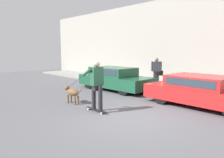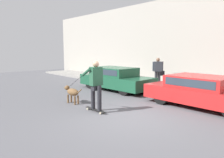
{
  "view_description": "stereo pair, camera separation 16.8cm",
  "coord_description": "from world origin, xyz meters",
  "px_view_note": "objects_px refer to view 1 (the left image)",
  "views": [
    {
      "loc": [
        4.57,
        -5.1,
        2.13
      ],
      "look_at": [
        -2.06,
        0.98,
        0.95
      ],
      "focal_mm": 35.0,
      "sensor_mm": 36.0,
      "label": 1
    },
    {
      "loc": [
        4.68,
        -4.98,
        2.13
      ],
      "look_at": [
        -2.06,
        0.98,
        0.95
      ],
      "focal_mm": 35.0,
      "sensor_mm": 36.0,
      "label": 2
    }
  ],
  "objects_px": {
    "parked_car_1": "(202,91)",
    "pedestrian_with_bag": "(157,70)",
    "dog": "(72,92)",
    "skateboarder": "(97,83)",
    "parked_car_0": "(115,79)"
  },
  "relations": [
    {
      "from": "dog",
      "to": "skateboarder",
      "type": "bearing_deg",
      "value": 173.27
    },
    {
      "from": "parked_car_1",
      "to": "dog",
      "type": "bearing_deg",
      "value": -138.32
    },
    {
      "from": "skateboarder",
      "to": "parked_car_0",
      "type": "bearing_deg",
      "value": -52.28
    },
    {
      "from": "parked_car_0",
      "to": "pedestrian_with_bag",
      "type": "xyz_separation_m",
      "value": [
        0.92,
        2.53,
        0.37
      ]
    },
    {
      "from": "parked_car_0",
      "to": "pedestrian_with_bag",
      "type": "distance_m",
      "value": 2.72
    },
    {
      "from": "parked_car_0",
      "to": "skateboarder",
      "type": "bearing_deg",
      "value": -53.0
    },
    {
      "from": "parked_car_0",
      "to": "dog",
      "type": "xyz_separation_m",
      "value": [
        1.11,
        -3.38,
        -0.16
      ]
    },
    {
      "from": "parked_car_1",
      "to": "dog",
      "type": "xyz_separation_m",
      "value": [
        -3.76,
        -3.38,
        -0.14
      ]
    },
    {
      "from": "skateboarder",
      "to": "pedestrian_with_bag",
      "type": "bearing_deg",
      "value": -73.99
    },
    {
      "from": "parked_car_1",
      "to": "pedestrian_with_bag",
      "type": "relative_size",
      "value": 2.71
    },
    {
      "from": "parked_car_1",
      "to": "skateboarder",
      "type": "bearing_deg",
      "value": -122.09
    },
    {
      "from": "parked_car_0",
      "to": "parked_car_1",
      "type": "xyz_separation_m",
      "value": [
        4.87,
        0.0,
        -0.02
      ]
    },
    {
      "from": "parked_car_0",
      "to": "skateboarder",
      "type": "height_order",
      "value": "skateboarder"
    },
    {
      "from": "skateboarder",
      "to": "pedestrian_with_bag",
      "type": "distance_m",
      "value": 6.22
    },
    {
      "from": "parked_car_0",
      "to": "dog",
      "type": "bearing_deg",
      "value": -73.62
    }
  ]
}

